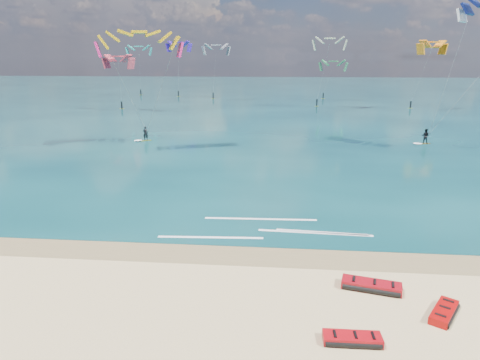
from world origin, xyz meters
name	(u,v)px	position (x,y,z in m)	size (l,w,h in m)	color
ground	(255,133)	(0.00, 40.00, 0.00)	(320.00, 320.00, 0.00)	tan
wet_sand_strip	(214,254)	(0.00, 3.00, 0.00)	(320.00, 2.40, 0.01)	brown
sea	(268,93)	(0.00, 104.00, 0.02)	(320.00, 200.00, 0.04)	#092E35
packed_kite_left	(352,342)	(5.97, -3.63, 0.00)	(2.26, 1.00, 0.36)	#A90910
packed_kite_mid	(371,289)	(7.39, 0.16, 0.00)	(2.75, 1.17, 0.43)	#9C0A14
packed_kite_right	(443,316)	(9.85, -1.62, 0.00)	(2.15, 1.01, 0.37)	#A90707
kitesurfer_main	(142,81)	(-11.90, 29.91, 7.31)	(9.42, 8.44, 14.05)	#9CC016
kitesurfer_far	(462,68)	(22.35, 31.50, 8.72)	(10.09, 8.23, 16.85)	gold
shoreline_foam	(276,230)	(3.16, 6.46, 0.04)	(12.22, 3.63, 0.01)	white
distant_kites	(243,75)	(-4.76, 78.11, 5.97)	(68.71, 34.00, 13.17)	gray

